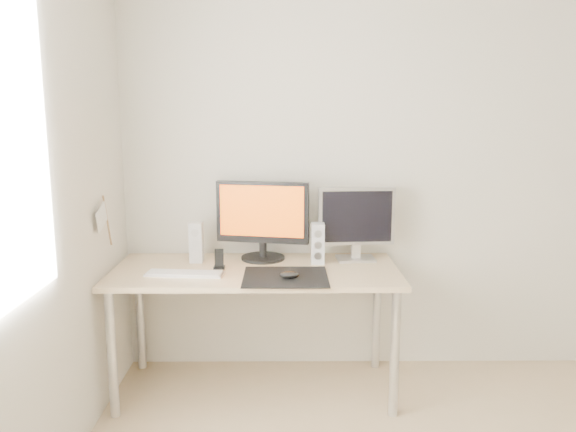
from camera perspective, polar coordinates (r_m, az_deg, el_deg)
name	(u,v)px	position (r m, az deg, el deg)	size (l,w,h in m)	color
wall_back	(410,169)	(3.52, 12.28, 4.64)	(3.50, 3.50, 0.00)	silver
mousepad	(285,277)	(3.00, -0.26, -6.20)	(0.45, 0.40, 0.00)	black
mouse	(289,275)	(2.97, 0.13, -5.99)	(0.10, 0.06, 0.04)	black
desk	(256,282)	(3.19, -3.30, -6.70)	(1.60, 0.70, 0.73)	#D1B587
main_monitor	(262,218)	(3.30, -2.62, -0.16)	(0.55, 0.31, 0.47)	black
second_monitor	(356,220)	(3.31, 6.97, -0.42)	(0.45, 0.17, 0.43)	silver
speaker_left	(196,242)	(3.32, -9.30, -2.63)	(0.08, 0.09, 0.24)	silver
speaker_right	(318,243)	(3.25, 3.03, -2.79)	(0.08, 0.09, 0.24)	white
keyboard	(185,273)	(3.09, -10.46, -5.76)	(0.43, 0.16, 0.02)	silver
phone_dock	(219,262)	(3.18, -6.99, -4.71)	(0.06, 0.05, 0.11)	black
pennant	(104,218)	(3.10, -18.23, -0.17)	(0.01, 0.23, 0.29)	#A57F54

